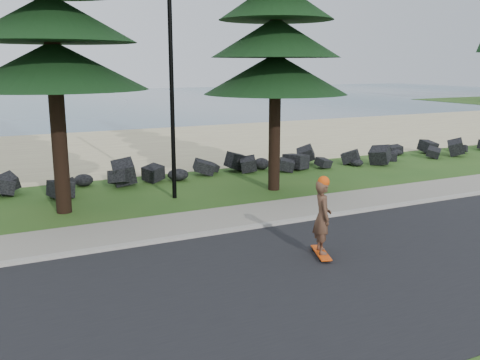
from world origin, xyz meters
The scene contains 9 objects.
ground centered at (0.00, 0.00, 0.00)m, with size 160.00×160.00×0.00m, color #244D18.
road centered at (0.00, -4.50, 0.01)m, with size 160.00×7.00×0.02m, color black.
kerb centered at (0.00, -0.90, 0.05)m, with size 160.00×0.20×0.10m, color #AAA499.
sidewalk centered at (0.00, 0.20, 0.04)m, with size 160.00×2.00×0.08m, color gray.
beach_sand centered at (0.00, 14.50, 0.01)m, with size 160.00×15.00×0.01m, color tan.
ocean centered at (0.00, 51.00, 0.00)m, with size 160.00×58.00×0.01m, color #3E6476.
seawall_boulders centered at (0.00, 5.60, 0.00)m, with size 60.00×2.40×1.10m, color black, non-canonical shape.
lamp_post centered at (0.00, 3.20, 4.13)m, with size 0.25×0.14×8.14m.
skateboarder centered at (1.16, -3.45, 0.94)m, with size 0.58×1.02×1.86m.
Camera 1 is at (-5.57, -12.93, 4.29)m, focal length 40.00 mm.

